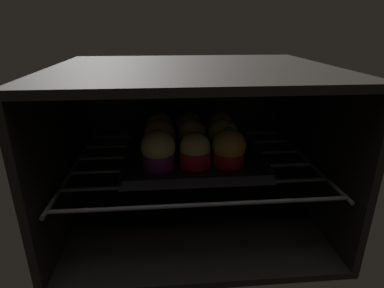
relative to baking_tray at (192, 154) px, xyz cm
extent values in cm
cube|color=black|center=(0.00, -1.74, -15.44)|extent=(59.00, 47.00, 1.50)
cube|color=black|center=(0.00, -1.74, 20.06)|extent=(59.00, 47.00, 1.50)
cube|color=black|center=(0.00, 21.01, 2.31)|extent=(59.00, 1.50, 34.00)
cube|color=black|center=(-28.75, -1.74, 2.31)|extent=(1.50, 47.00, 34.00)
cube|color=black|center=(28.75, -1.74, 2.31)|extent=(1.50, 47.00, 34.00)
cylinder|color=#4C494C|center=(0.00, -20.74, -1.09)|extent=(54.00, 0.80, 0.80)
cylinder|color=#4C494C|center=(0.00, -13.14, -1.09)|extent=(54.00, 0.80, 0.80)
cylinder|color=#4C494C|center=(0.00, -5.54, -1.09)|extent=(54.00, 0.80, 0.80)
cylinder|color=#4C494C|center=(0.00, 2.06, -1.09)|extent=(54.00, 0.80, 0.80)
cylinder|color=#4C494C|center=(0.00, 9.66, -1.09)|extent=(54.00, 0.80, 0.80)
cylinder|color=#4C494C|center=(0.00, 17.26, -1.09)|extent=(54.00, 0.80, 0.80)
cylinder|color=#4C494C|center=(-27.00, -1.74, -1.09)|extent=(0.80, 42.00, 0.80)
cylinder|color=#4C494C|center=(27.00, -1.74, -1.09)|extent=(0.80, 42.00, 0.80)
cube|color=black|center=(0.00, 0.00, -0.09)|extent=(30.88, 30.88, 1.20)
cube|color=black|center=(0.00, -15.04, 1.01)|extent=(30.88, 0.80, 1.00)
cube|color=black|center=(0.00, 15.04, 1.01)|extent=(30.88, 0.80, 1.00)
cube|color=black|center=(-15.04, 0.00, 1.01)|extent=(0.80, 30.88, 1.00)
cube|color=black|center=(15.04, 0.00, 1.01)|extent=(0.80, 30.88, 1.00)
cylinder|color=#7A238C|center=(-7.75, -7.63, 2.25)|extent=(6.62, 6.62, 3.48)
sphere|color=#E0CC7A|center=(-7.75, -7.63, 5.19)|extent=(7.21, 7.21, 7.21)
cylinder|color=red|center=(0.37, -7.38, 2.25)|extent=(6.62, 6.62, 3.48)
sphere|color=#E0CC7A|center=(0.37, -7.38, 4.81)|extent=(6.43, 6.43, 6.43)
sphere|color=#19511E|center=(1.59, -7.58, 6.84)|extent=(1.65, 1.65, 1.65)
cylinder|color=red|center=(7.32, -7.37, 2.25)|extent=(6.62, 6.62, 3.48)
sphere|color=gold|center=(7.32, -7.37, 4.85)|extent=(7.24, 7.24, 7.24)
sphere|color=#28702D|center=(7.21, -6.85, 7.75)|extent=(2.22, 2.22, 2.22)
cylinder|color=#0C8C84|center=(-7.54, -0.27, 2.25)|extent=(6.62, 6.62, 3.48)
sphere|color=gold|center=(-7.54, -0.27, 5.34)|extent=(7.06, 7.06, 7.06)
cylinder|color=red|center=(0.19, 0.32, 2.25)|extent=(6.62, 6.62, 3.48)
sphere|color=gold|center=(0.19, 0.32, 5.13)|extent=(6.60, 6.60, 6.60)
sphere|color=#1E6023|center=(0.24, 0.70, 7.66)|extent=(2.53, 2.53, 2.53)
cylinder|color=#1928B7|center=(7.27, 0.00, 2.25)|extent=(6.62, 6.62, 3.48)
sphere|color=#E0CC7A|center=(7.27, 0.00, 4.96)|extent=(7.16, 7.16, 7.16)
sphere|color=#28702D|center=(7.89, 0.65, 7.00)|extent=(1.84, 1.84, 1.84)
cylinder|color=#0C8C84|center=(-7.56, 7.53, 2.25)|extent=(6.62, 6.62, 3.48)
sphere|color=#E0CC7A|center=(-7.56, 7.53, 4.75)|extent=(6.92, 6.92, 6.92)
sphere|color=#1E6023|center=(-8.00, 7.20, 7.34)|extent=(2.09, 2.09, 2.09)
cylinder|color=#1928B7|center=(0.08, 7.87, 2.25)|extent=(6.62, 6.62, 3.48)
sphere|color=gold|center=(0.08, 7.87, 5.01)|extent=(6.75, 6.75, 6.75)
sphere|color=#1E6023|center=(0.34, 6.80, 7.59)|extent=(2.41, 2.41, 2.41)
cylinder|color=#1928B7|center=(7.84, 7.51, 2.25)|extent=(6.62, 6.62, 3.48)
sphere|color=gold|center=(7.84, 7.51, 5.01)|extent=(6.51, 6.51, 6.51)
camera|label=1|loc=(-6.02, -68.77, 29.13)|focal=29.39mm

